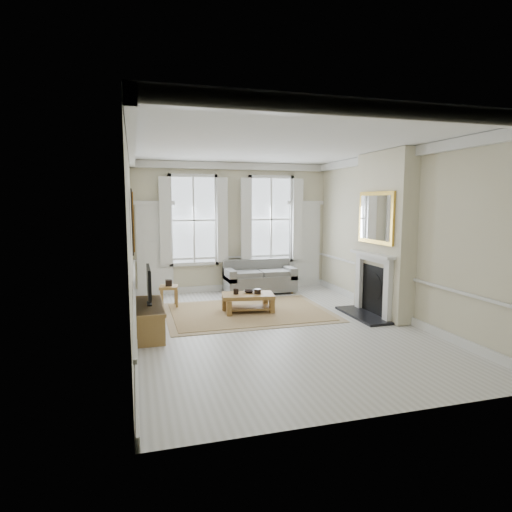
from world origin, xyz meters
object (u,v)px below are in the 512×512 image
object	(u,v)px
coffee_table	(248,297)
tv_stand	(149,319)
side_table	(169,290)
sofa	(259,279)

from	to	relation	value
coffee_table	tv_stand	world-z (taller)	tv_stand
side_table	coffee_table	world-z (taller)	side_table
coffee_table	side_table	bearing A→B (deg)	157.70
sofa	tv_stand	distance (m)	4.13
side_table	coffee_table	bearing A→B (deg)	-30.97
coffee_table	tv_stand	xyz separation A→B (m)	(-2.11, -0.96, -0.06)
side_table	sofa	bearing A→B (deg)	22.27
sofa	side_table	xyz separation A→B (m)	(-2.42, -0.99, 0.03)
sofa	coffee_table	size ratio (longest dim) A/B	1.54
coffee_table	tv_stand	distance (m)	2.32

